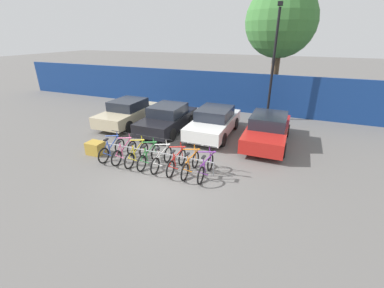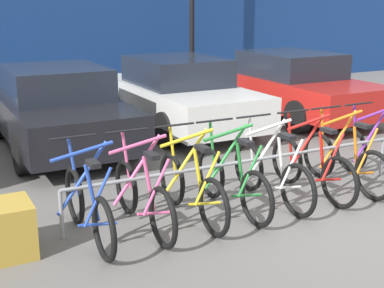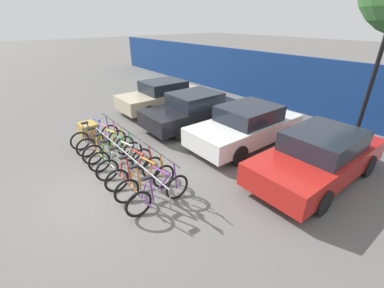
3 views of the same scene
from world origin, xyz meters
TOP-DOWN VIEW (x-y plane):
  - ground_plane at (0.00, 0.00)m, footprint 120.00×120.00m
  - hoarding_wall at (0.00, 9.50)m, footprint 36.00×0.16m
  - bike_rack at (-0.73, 0.68)m, footprint 4.73×0.04m
  - bicycle_blue at (-2.83, 0.53)m, footprint 0.68×1.71m
  - bicycle_pink at (-2.20, 0.53)m, footprint 0.68×1.71m
  - bicycle_yellow at (-1.59, 0.53)m, footprint 0.68×1.71m
  - bicycle_green at (-1.04, 0.53)m, footprint 0.68×1.71m
  - bicycle_white at (-0.46, 0.53)m, footprint 0.68×1.71m
  - bicycle_red at (0.18, 0.53)m, footprint 0.68×1.71m
  - bicycle_orange at (0.75, 0.53)m, footprint 0.68×1.71m
  - bicycle_purple at (1.36, 0.53)m, footprint 0.68×1.71m
  - car_black at (-2.18, 4.38)m, footprint 1.91×4.13m
  - car_white at (0.31, 4.77)m, footprint 1.91×4.28m
  - car_red at (3.01, 4.62)m, footprint 1.91×4.43m

SIDE VIEW (x-z plane):
  - ground_plane at x=0.00m, z-range 0.00..0.00m
  - bicycle_blue at x=-2.83m, z-range -0.15..0.90m
  - bicycle_pink at x=-2.20m, z-range -0.15..0.90m
  - bicycle_yellow at x=-1.59m, z-range -0.15..0.90m
  - bicycle_green at x=-1.04m, z-range -0.15..0.90m
  - bicycle_white at x=-0.46m, z-range -0.15..0.90m
  - bicycle_red at x=0.18m, z-range -0.15..0.90m
  - bicycle_orange at x=0.75m, z-range -0.15..0.90m
  - bicycle_purple at x=1.36m, z-range -0.15..0.90m
  - bike_rack at x=-0.73m, z-range 0.21..0.78m
  - car_black at x=-2.18m, z-range -0.01..1.39m
  - car_white at x=0.31m, z-range -0.01..1.39m
  - car_red at x=3.01m, z-range -0.01..1.39m
  - hoarding_wall at x=0.00m, z-range 0.00..2.55m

